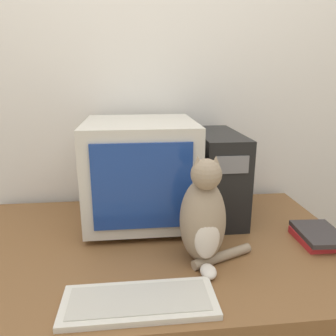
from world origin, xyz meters
The scene contains 8 objects.
wall_back centered at (0.00, 1.00, 1.25)m, with size 7.00×0.05×2.50m.
desk centered at (0.00, 0.47, 0.35)m, with size 1.49×0.93×0.71m.
crt_monitor centered at (-0.04, 0.68, 0.93)m, with size 0.46×0.46×0.44m.
computer_tower centered at (0.30, 0.71, 0.90)m, with size 0.18×0.43×0.38m.
keyboard centered at (-0.07, 0.11, 0.72)m, with size 0.44×0.17×0.02m.
cat centered at (0.16, 0.32, 0.87)m, with size 0.26×0.23×0.38m.
book_stack centered at (0.62, 0.40, 0.73)m, with size 0.16×0.22×0.05m.
pen centered at (-0.16, 0.19, 0.71)m, with size 0.13×0.05×0.01m.
Camera 1 is at (-0.07, -0.67, 1.33)m, focal length 35.00 mm.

